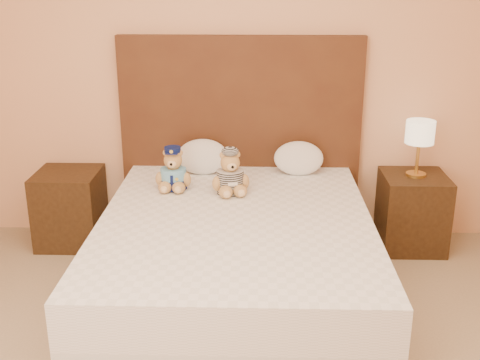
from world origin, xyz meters
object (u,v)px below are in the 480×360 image
object	(u,v)px
nightstand_left	(70,208)
lamp	(420,135)
nightstand_right	(412,212)
pillow_left	(203,155)
teddy_prisoner	(230,172)
pillow_right	(299,157)
bed	(236,260)
teddy_police	(173,168)

from	to	relation	value
nightstand_left	lamp	bearing A→B (deg)	0.00
nightstand_right	pillow_left	bearing A→B (deg)	178.87
teddy_prisoner	pillow_left	size ratio (longest dim) A/B	0.78
teddy_prisoner	pillow_right	distance (m)	0.63
bed	lamp	distance (m)	1.59
nightstand_right	lamp	world-z (taller)	lamp
bed	nightstand_left	distance (m)	1.48
pillow_left	pillow_right	distance (m)	0.69
teddy_police	pillow_right	xyz separation A→B (m)	(0.85, 0.35, -0.02)
teddy_police	pillow_left	world-z (taller)	teddy_police
pillow_left	pillow_right	bearing A→B (deg)	0.00
lamp	teddy_prisoner	size ratio (longest dim) A/B	1.38
teddy_prisoner	pillow_left	distance (m)	0.47
lamp	pillow_right	world-z (taller)	lamp
nightstand_right	pillow_left	distance (m)	1.57
lamp	teddy_police	xyz separation A→B (m)	(-1.68, -0.32, -0.16)
bed	nightstand_right	xyz separation A→B (m)	(1.25, 0.80, -0.00)
teddy_police	pillow_right	bearing A→B (deg)	23.88
pillow_left	bed	bearing A→B (deg)	-72.19
bed	pillow_left	world-z (taller)	pillow_left
nightstand_left	teddy_prisoner	distance (m)	1.33
nightstand_right	pillow_left	size ratio (longest dim) A/B	1.49
teddy_prisoner	pillow_right	world-z (taller)	teddy_prisoner
teddy_police	pillow_right	size ratio (longest dim) A/B	0.82
nightstand_right	lamp	distance (m)	0.57
bed	nightstand_left	xyz separation A→B (m)	(-1.25, 0.80, -0.00)
lamp	pillow_left	bearing A→B (deg)	178.87
bed	pillow_left	bearing A→B (deg)	107.81
nightstand_left	teddy_prisoner	world-z (taller)	teddy_prisoner
nightstand_right	lamp	size ratio (longest dim) A/B	1.38
bed	pillow_right	size ratio (longest dim) A/B	5.68
teddy_police	pillow_left	xyz separation A→B (m)	(0.16, 0.35, -0.01)
bed	nightstand_left	bearing A→B (deg)	147.38
bed	teddy_police	xyz separation A→B (m)	(-0.43, 0.48, 0.42)
bed	pillow_right	xyz separation A→B (m)	(0.42, 0.83, 0.40)
nightstand_left	teddy_police	world-z (taller)	teddy_police
bed	teddy_prisoner	world-z (taller)	teddy_prisoner
teddy_prisoner	nightstand_right	bearing A→B (deg)	2.24
nightstand_left	teddy_prisoner	size ratio (longest dim) A/B	1.90
nightstand_left	pillow_left	size ratio (longest dim) A/B	1.49
nightstand_left	pillow_right	xyz separation A→B (m)	(1.67, 0.03, 0.40)
lamp	pillow_right	size ratio (longest dim) A/B	1.14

